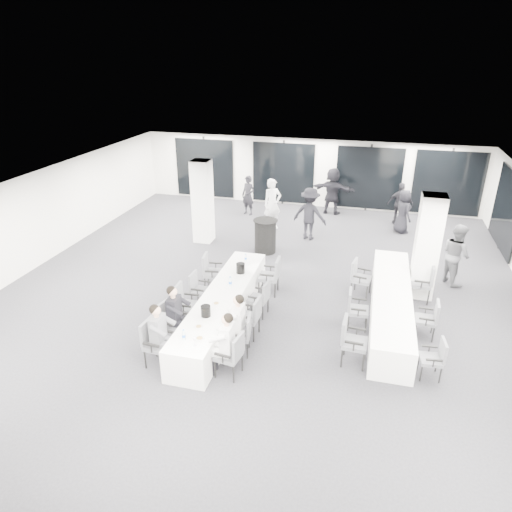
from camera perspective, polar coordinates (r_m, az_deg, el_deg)
The scene contains 42 objects.
room at distance 12.72m, azimuth 5.61°, elevation 2.72°, with size 14.04×16.04×2.84m.
column_left at distance 15.54m, azimuth -6.69°, elevation 6.76°, with size 0.60×0.60×2.80m, color white.
column_right at distance 12.58m, azimuth 20.57°, elevation 1.04°, with size 0.60×0.60×2.80m, color white.
banquet_table_main at distance 11.10m, azimuth -4.18°, elevation -6.47°, with size 0.90×5.00×0.75m, color white.
banquet_table_side at distance 11.65m, azimuth 16.48°, elevation -5.90°, with size 0.90×5.00×0.75m, color white.
cocktail_table at distance 14.79m, azimuth 1.17°, elevation 2.54°, with size 0.79×0.79×1.10m.
chair_main_left_near at distance 9.79m, azimuth -12.59°, elevation -10.23°, with size 0.56×0.61×1.02m.
chair_main_left_second at distance 10.40m, azimuth -10.57°, elevation -7.82°, with size 0.62×0.65×1.02m.
chair_main_left_mid at distance 10.99m, azimuth -8.97°, elevation -5.77°, with size 0.53×0.60×1.03m.
chair_main_left_fourth at distance 11.72m, azimuth -7.23°, elevation -3.96°, with size 0.48×0.54×0.93m.
chair_main_left_far at distance 12.49m, azimuth -5.69°, elevation -1.73°, with size 0.58×0.63×1.02m.
chair_main_right_near at distance 9.28m, azimuth -2.99°, elevation -11.97°, with size 0.56×0.60×0.98m.
chair_main_right_second at distance 9.91m, azimuth -1.64°, elevation -9.54°, with size 0.53×0.57×0.92m.
chair_main_right_mid at distance 10.42m, azimuth -0.58°, elevation -7.38°, with size 0.53×0.58×0.99m.
chair_main_right_fourth at distance 11.23m, azimuth 0.65°, elevation -5.08°, with size 0.52×0.56×0.93m.
chair_main_right_far at distance 12.19m, azimuth 2.01°, elevation -2.25°, with size 0.54×0.60×1.04m.
chair_side_left_near at distance 9.80m, azimuth 11.77°, elevation -10.05°, with size 0.56×0.61×1.04m.
chair_side_left_mid at distance 11.02m, azimuth 12.28°, elevation -6.23°, with size 0.49×0.55×0.96m.
chair_side_left_far at distance 12.48m, azimuth 12.73°, elevation -2.39°, with size 0.58×0.61×0.98m.
chair_side_right_near at distance 9.93m, azimuth 21.50°, elevation -11.60°, with size 0.48×0.52×0.87m.
chair_side_right_mid at distance 11.14m, azimuth 20.88°, elevation -7.16°, with size 0.48×0.54×0.92m.
chair_side_right_far at distance 12.63m, azimuth 20.35°, elevation -2.88°, with size 0.54×0.60×1.04m.
seated_guest_a at distance 9.59m, azimuth -11.80°, elevation -9.30°, with size 0.50×0.38×1.44m.
seated_guest_b at distance 10.20m, azimuth -9.85°, elevation -6.92°, with size 0.50×0.38×1.44m.
seated_guest_c at distance 9.18m, azimuth -4.01°, elevation -10.46°, with size 0.50×0.38×1.44m.
seated_guest_d at distance 9.78m, azimuth -2.60°, elevation -8.03°, with size 0.50×0.38×1.44m.
standing_guest_a at distance 16.68m, azimuth 2.06°, elevation 6.90°, with size 0.77×0.62×2.11m, color silver.
standing_guest_c at distance 15.79m, azimuth 6.76°, elevation 5.66°, with size 1.34×0.68×2.07m, color black.
standing_guest_d at distance 17.96m, azimuth 17.62°, elevation 6.55°, with size 1.07×0.60×1.82m, color black.
standing_guest_e at distance 17.17m, azimuth 17.96°, elevation 5.65°, with size 0.86×0.53×1.79m, color black.
standing_guest_f at distance 18.54m, azimuth 9.55°, elevation 8.38°, with size 1.95×0.75×2.12m, color black.
standing_guest_g at distance 18.24m, azimuth -0.98°, elevation 7.89°, with size 0.65×0.52×1.78m, color black.
standing_guest_h at distance 13.79m, azimuth 23.79°, elevation 0.65°, with size 0.95×0.58×1.98m, color #54565B.
ice_bucket_near at distance 10.03m, azimuth -6.31°, elevation -6.85°, with size 0.22×0.22×0.25m, color black.
ice_bucket_far at distance 11.84m, azimuth -1.95°, elevation -1.53°, with size 0.23×0.23×0.26m, color black.
water_bottle_a at distance 9.34m, azimuth -9.03°, elevation -9.72°, with size 0.07×0.07×0.22m, color silver.
water_bottle_b at distance 11.20m, azimuth -3.24°, elevation -3.22°, with size 0.08×0.08×0.24m, color silver.
water_bottle_c at distance 12.52m, azimuth -1.30°, elevation -0.21°, with size 0.06×0.06×0.20m, color silver.
plate_a at distance 9.74m, azimuth -7.18°, elevation -8.73°, with size 0.20×0.20×0.03m.
plate_b at distance 9.38m, azimuth -7.06°, elevation -10.15°, with size 0.21×0.21×0.03m.
plate_c at distance 10.53m, azimuth -4.99°, elevation -5.90°, with size 0.19×0.19×0.03m.
wine_glass at distance 9.11m, azimuth -7.70°, elevation -10.22°, with size 0.08×0.08×0.21m.
Camera 1 is at (2.65, -10.59, 6.04)m, focal length 32.00 mm.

